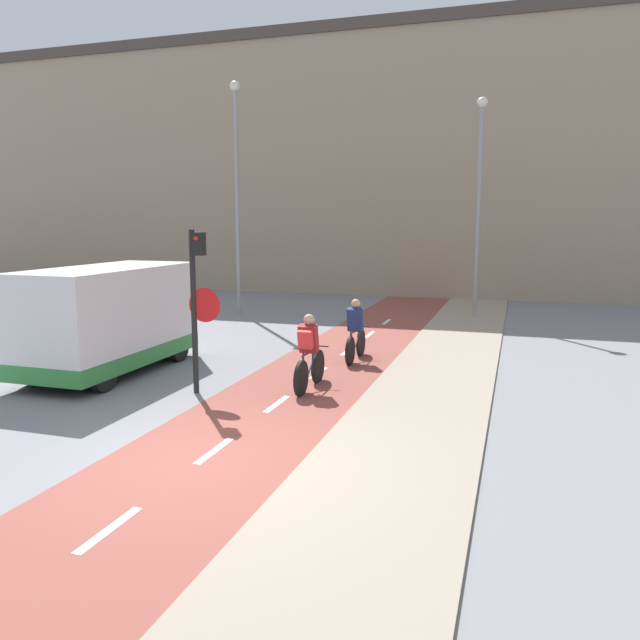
# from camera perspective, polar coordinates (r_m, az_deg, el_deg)

# --- Properties ---
(ground_plane) EXTENTS (120.00, 120.00, 0.00)m
(ground_plane) POSITION_cam_1_polar(r_m,az_deg,el_deg) (9.13, -11.09, -12.83)
(ground_plane) COLOR gray
(bike_lane) EXTENTS (2.79, 60.00, 0.02)m
(bike_lane) POSITION_cam_1_polar(r_m,az_deg,el_deg) (9.13, -11.07, -12.76)
(bike_lane) COLOR brown
(bike_lane) RESTS_ON ground_plane
(sidewalk_strip) EXTENTS (2.40, 60.00, 0.05)m
(sidewalk_strip) POSITION_cam_1_polar(r_m,az_deg,el_deg) (8.27, 5.45, -14.91)
(sidewalk_strip) COLOR gray
(sidewalk_strip) RESTS_ON ground_plane
(building_row_background) EXTENTS (60.00, 5.20, 12.02)m
(building_row_background) POSITION_cam_1_polar(r_m,az_deg,el_deg) (30.43, 10.07, 13.88)
(building_row_background) COLOR gray
(building_row_background) RESTS_ON ground_plane
(traffic_light_pole) EXTENTS (0.67, 0.25, 3.21)m
(traffic_light_pole) POSITION_cam_1_polar(r_m,az_deg,el_deg) (12.30, -11.17, 2.39)
(traffic_light_pole) COLOR black
(traffic_light_pole) RESTS_ON ground_plane
(street_lamp_far) EXTENTS (0.36, 0.36, 8.27)m
(street_lamp_far) POSITION_cam_1_polar(r_m,az_deg,el_deg) (23.26, -7.63, 12.79)
(street_lamp_far) COLOR gray
(street_lamp_far) RESTS_ON ground_plane
(street_lamp_sidewalk) EXTENTS (0.36, 0.36, 7.49)m
(street_lamp_sidewalk) POSITION_cam_1_polar(r_m,az_deg,el_deg) (22.47, 14.35, 11.68)
(street_lamp_sidewalk) COLOR gray
(street_lamp_sidewalk) RESTS_ON ground_plane
(cyclist_near) EXTENTS (0.46, 1.78, 1.55)m
(cyclist_near) POSITION_cam_1_polar(r_m,az_deg,el_deg) (12.50, -1.02, -3.20)
(cyclist_near) COLOR black
(cyclist_near) RESTS_ON ground_plane
(cyclist_far) EXTENTS (0.46, 1.73, 1.52)m
(cyclist_far) POSITION_cam_1_polar(r_m,az_deg,el_deg) (15.12, 3.27, -1.26)
(cyclist_far) COLOR black
(cyclist_far) RESTS_ON ground_plane
(van) EXTENTS (1.95, 4.48, 2.37)m
(van) POSITION_cam_1_polar(r_m,az_deg,el_deg) (14.68, -18.71, -0.09)
(van) COLOR silver
(van) RESTS_ON ground_plane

